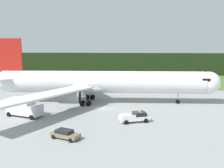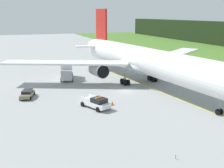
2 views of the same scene
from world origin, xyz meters
name	(u,v)px [view 2 (image 2 of 2)]	position (x,y,z in m)	size (l,w,h in m)	color
ground	(125,91)	(0.00, 0.00, 0.00)	(320.00, 320.00, 0.00)	#949697
taxiway_centerline_main	(148,87)	(-1.40, 5.59, 0.00)	(76.62, 0.30, 0.01)	yellow
airliner	(146,61)	(-2.22, 5.50, 4.96)	(57.70, 52.39, 15.40)	silver
ops_pickup_truck	(96,102)	(7.52, -8.21, 0.90)	(5.68, 3.91, 1.94)	white
catering_truck	(67,71)	(-14.01, -8.14, 1.85)	(7.57, 4.02, 3.66)	silver
staff_car	(27,94)	(-2.13, -17.64, 0.70)	(4.62, 2.96, 1.30)	#786D4D
apron_cone	(112,103)	(7.02, -5.30, 0.35)	(0.57, 0.57, 0.71)	black
taxiway_edge_light_east	(176,157)	(25.36, -5.49, 0.22)	(0.12, 0.12, 0.41)	yellow
taxiway_edge_light_west	(71,71)	(-21.82, -5.49, 0.21)	(0.12, 0.12, 0.39)	yellow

